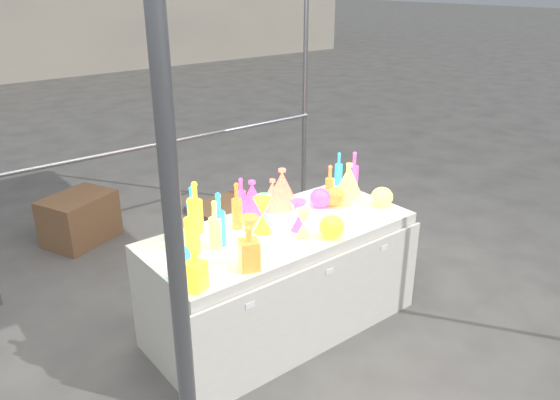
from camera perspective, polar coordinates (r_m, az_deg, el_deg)
ground at (r=3.96m, az=0.00°, el=-12.80°), size 80.00×80.00×0.00m
display_table at (r=3.75m, az=0.09°, el=-8.19°), size 1.84×0.83×0.75m
cardboard_box_closed at (r=5.32m, az=-20.22°, el=-1.84°), size 0.73×0.65×0.44m
cardboard_box_flat at (r=5.76m, az=-5.20°, el=-0.67°), size 0.84×0.63×0.07m
bottle_0 at (r=3.50m, az=-8.81°, el=-0.74°), size 0.11×0.11×0.35m
bottle_1 at (r=3.56m, az=-9.16°, el=-0.81°), size 0.09×0.09×0.29m
bottle_2 at (r=3.53m, az=-4.53°, el=-0.58°), size 0.09×0.09×0.32m
bottle_3 at (r=3.75m, az=-4.09°, el=0.42°), size 0.08×0.08×0.27m
bottle_4 at (r=3.29m, az=-6.82°, el=-2.55°), size 0.08×0.08×0.31m
bottle_5 at (r=3.41m, az=-11.34°, el=-0.88°), size 0.12×0.12×0.42m
bottle_6 at (r=3.24m, az=-9.22°, el=-2.66°), size 0.12×0.12×0.35m
bottle_7 at (r=3.31m, az=-6.41°, el=-2.01°), size 0.09×0.09×0.35m
decanter_0 at (r=2.89m, az=-8.86°, el=-7.07°), size 0.13×0.13×0.25m
decanter_1 at (r=3.05m, az=-3.26°, el=-5.02°), size 0.14×0.14×0.27m
decanter_2 at (r=3.02m, az=-10.38°, el=-5.88°), size 0.11×0.11×0.25m
hourglass_0 at (r=3.23m, az=-3.18°, el=-3.69°), size 0.15×0.15×0.23m
hourglass_1 at (r=3.52m, az=1.96°, el=-1.65°), size 0.14×0.14×0.20m
hourglass_2 at (r=3.42m, az=2.47°, el=-2.49°), size 0.10×0.10×0.19m
hourglass_3 at (r=3.58m, az=-1.67°, el=-1.09°), size 0.14×0.14×0.21m
hourglass_4 at (r=3.48m, az=-1.83°, el=-1.60°), size 0.15×0.15×0.24m
globe_0 at (r=3.45m, az=5.43°, el=-2.91°), size 0.20×0.20×0.13m
globe_1 at (r=3.97m, az=10.61°, el=0.23°), size 0.19×0.19×0.12m
globe_2 at (r=3.93m, az=5.72°, el=0.27°), size 0.16×0.16×0.12m
globe_3 at (r=3.90m, az=4.24°, el=0.12°), size 0.18×0.18×0.12m
lampshade_0 at (r=3.83m, az=-0.78°, el=0.60°), size 0.25×0.25×0.22m
lampshade_1 at (r=3.86m, az=0.21°, el=1.29°), size 0.30×0.30×0.28m
lampshade_2 at (r=3.72m, az=-2.91°, el=0.18°), size 0.25×0.25×0.25m
lampshade_3 at (r=4.10m, az=7.19°, el=2.14°), size 0.28×0.28×0.25m
bottle_8 at (r=4.30m, az=6.15°, el=3.27°), size 0.07×0.07×0.27m
bottle_9 at (r=3.96m, az=5.22°, el=1.73°), size 0.07×0.07×0.28m
bottle_10 at (r=4.18m, az=7.72°, el=2.98°), size 0.09×0.09×0.31m
bottle_11 at (r=3.90m, az=7.07°, el=1.62°), size 0.09×0.09×0.32m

